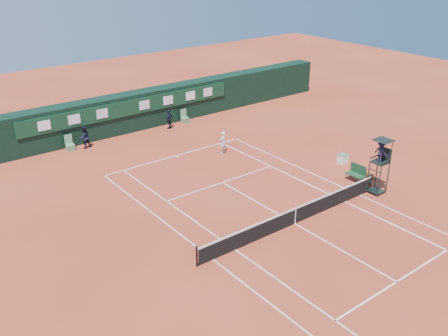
{
  "coord_description": "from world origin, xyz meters",
  "views": [
    {
      "loc": [
        -17.2,
        -16.09,
        13.76
      ],
      "look_at": [
        -0.19,
        6.0,
        1.2
      ],
      "focal_mm": 40.0,
      "sensor_mm": 36.0,
      "label": 1
    }
  ],
  "objects_px": {
    "player_bench": "(357,172)",
    "cooler": "(343,159)",
    "tennis_net": "(295,215)",
    "umpire_chair": "(381,156)",
    "player": "(223,143)"
  },
  "relations": [
    {
      "from": "umpire_chair",
      "to": "player",
      "type": "xyz_separation_m",
      "value": [
        -3.52,
        10.61,
        -1.64
      ]
    },
    {
      "from": "tennis_net",
      "to": "player_bench",
      "type": "relative_size",
      "value": 10.75
    },
    {
      "from": "tennis_net",
      "to": "cooler",
      "type": "xyz_separation_m",
      "value": [
        8.39,
        3.8,
        -0.18
      ]
    },
    {
      "from": "umpire_chair",
      "to": "cooler",
      "type": "relative_size",
      "value": 5.3
    },
    {
      "from": "umpire_chair",
      "to": "player",
      "type": "relative_size",
      "value": 2.08
    },
    {
      "from": "player_bench",
      "to": "cooler",
      "type": "relative_size",
      "value": 1.86
    },
    {
      "from": "cooler",
      "to": "player",
      "type": "distance_m",
      "value": 8.43
    },
    {
      "from": "player_bench",
      "to": "player",
      "type": "relative_size",
      "value": 0.73
    },
    {
      "from": "player_bench",
      "to": "umpire_chair",
      "type": "bearing_deg",
      "value": -102.55
    },
    {
      "from": "player_bench",
      "to": "cooler",
      "type": "distance_m",
      "value": 2.83
    },
    {
      "from": "player_bench",
      "to": "cooler",
      "type": "height_order",
      "value": "player_bench"
    },
    {
      "from": "tennis_net",
      "to": "cooler",
      "type": "height_order",
      "value": "tennis_net"
    },
    {
      "from": "tennis_net",
      "to": "player",
      "type": "distance_m",
      "value": 10.63
    },
    {
      "from": "umpire_chair",
      "to": "player_bench",
      "type": "relative_size",
      "value": 2.85
    },
    {
      "from": "tennis_net",
      "to": "player_bench",
      "type": "xyz_separation_m",
      "value": [
        6.87,
        1.42,
        0.09
      ]
    }
  ]
}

